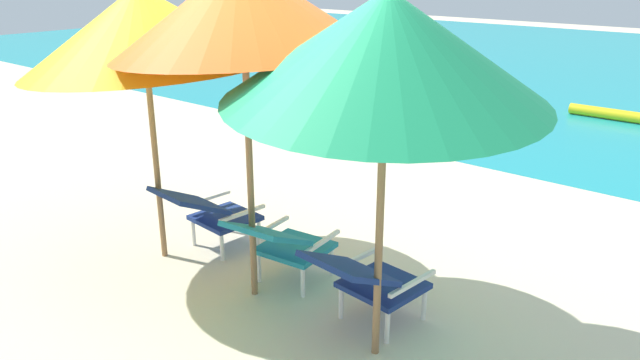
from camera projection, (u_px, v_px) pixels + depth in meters
ground_plane at (487, 168)px, 7.80m from camera, size 40.00×40.00×0.00m
swim_buoy at (619, 115)px, 10.07m from camera, size 1.60×0.18×0.18m
lounge_chair_left at (209, 210)px, 5.42m from camera, size 0.61×0.92×0.68m
lounge_chair_center at (282, 242)px, 4.82m from camera, size 0.63×0.93×0.68m
lounge_chair_right at (368, 278)px, 4.26m from camera, size 0.62×0.92×0.68m
beach_umbrella_left at (143, 28)px, 4.81m from camera, size 2.63×2.61×2.39m
beach_umbrella_center at (243, 7)px, 4.11m from camera, size 2.10×2.07×2.56m
beach_umbrella_right at (386, 47)px, 3.44m from camera, size 2.74×2.74×2.43m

